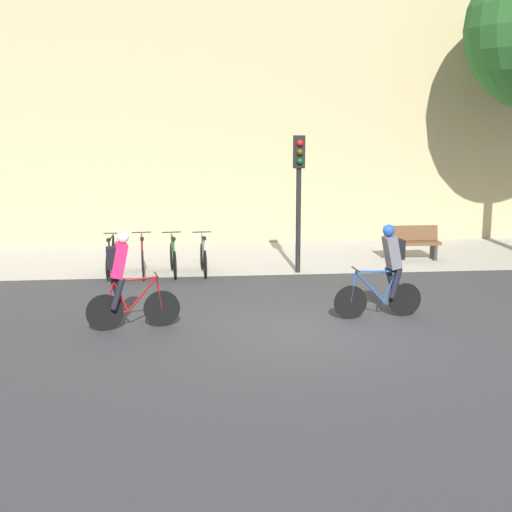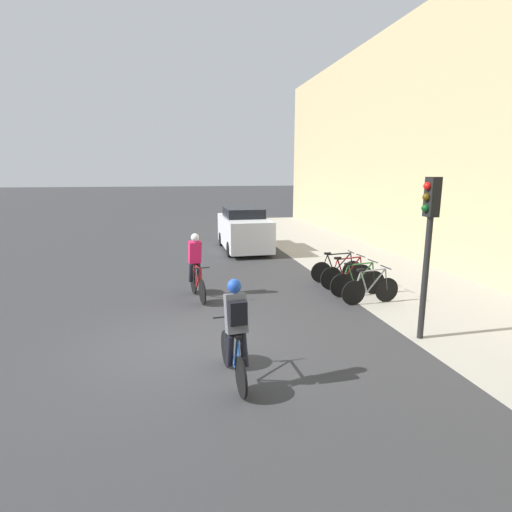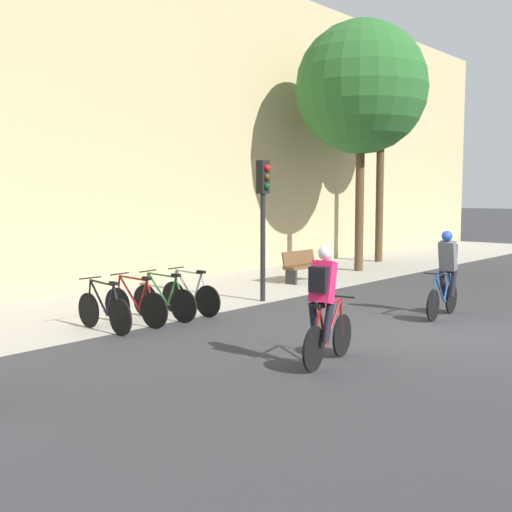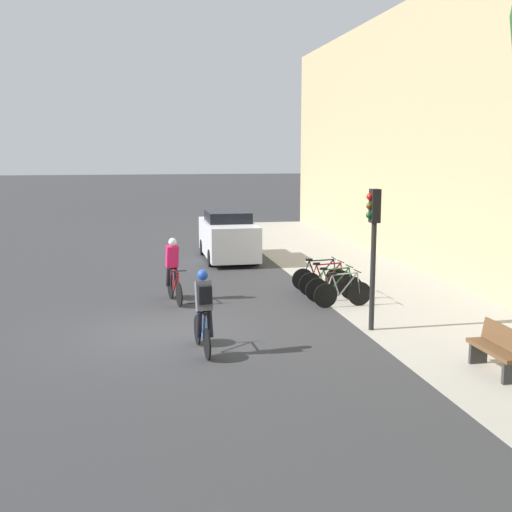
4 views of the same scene
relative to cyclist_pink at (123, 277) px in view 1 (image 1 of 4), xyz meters
The scene contains 11 objects.
ground 3.31m from the cyclist_pink, ahead, with size 200.00×200.00×0.00m, color #333335.
kerb_strip 7.14m from the cyclist_pink, 63.57° to the left, with size 44.00×4.50×0.01m, color #A39E93.
building_facade 10.13m from the cyclist_pink, 70.49° to the left, with size 44.00×0.60×9.31m, color tan.
cyclist_pink is the anchor object (origin of this frame).
cyclist_grey 4.85m from the cyclist_pink, ahead, with size 1.69×0.47×1.76m.
parked_bike_0 4.46m from the cyclist_pink, 98.44° to the left, with size 0.46×1.67×0.96m.
parked_bike_1 4.42m from the cyclist_pink, 89.07° to the left, with size 0.46×1.69×0.98m.
parked_bike_2 4.49m from the cyclist_pink, 79.76° to the left, with size 0.46×1.69×0.96m.
parked_bike_3 4.67m from the cyclist_pink, 70.97° to the left, with size 0.46×1.62×0.96m.
traffic_light_pole 5.89m from the cyclist_pink, 48.78° to the left, with size 0.26×0.30×3.27m.
bench 8.95m from the cyclist_pink, 38.50° to the left, with size 1.43×0.44×0.89m.
Camera 1 is at (-2.02, -11.88, 3.70)m, focal length 50.00 mm.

